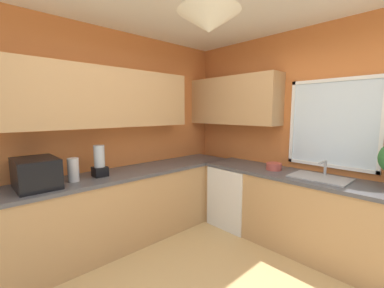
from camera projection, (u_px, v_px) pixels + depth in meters
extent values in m
cube|color=#D17238|center=(312.00, 136.00, 3.11)|extent=(3.80, 0.06, 2.67)
cube|color=#D17238|center=(101.00, 136.00, 3.16)|extent=(0.06, 3.89, 2.67)
cube|color=silver|center=(333.00, 124.00, 2.89)|extent=(0.91, 0.02, 0.96)
cube|color=white|center=(336.00, 80.00, 2.82)|extent=(0.99, 0.04, 0.04)
cube|color=white|center=(329.00, 166.00, 2.95)|extent=(0.99, 0.04, 0.04)
cube|color=white|center=(293.00, 122.00, 3.23)|extent=(0.04, 0.04, 1.04)
cube|color=white|center=(383.00, 125.00, 2.54)|extent=(0.04, 0.04, 1.04)
cube|color=tan|center=(89.00, 97.00, 2.83)|extent=(0.32, 2.64, 0.70)
cube|color=tan|center=(233.00, 101.00, 3.72)|extent=(1.47, 0.32, 0.70)
cone|color=silver|center=(209.00, 22.00, 1.69)|extent=(0.44, 0.44, 0.14)
cube|color=tan|center=(116.00, 211.00, 3.03)|extent=(0.62, 3.47, 0.86)
cube|color=#4C4C51|center=(115.00, 175.00, 2.98)|extent=(0.65, 3.50, 0.04)
cube|color=tan|center=(314.00, 218.00, 2.84)|extent=(2.86, 0.62, 0.86)
cube|color=#4C4C51|center=(317.00, 180.00, 2.79)|extent=(2.89, 0.65, 0.04)
cube|color=white|center=(236.00, 195.00, 3.60)|extent=(0.60, 0.60, 0.85)
cube|color=black|center=(36.00, 173.00, 2.41)|extent=(0.48, 0.36, 0.29)
cylinder|color=#B7B7BC|center=(73.00, 170.00, 2.62)|extent=(0.11, 0.11, 0.25)
cube|color=#9EA0A5|center=(319.00, 178.00, 2.76)|extent=(0.60, 0.40, 0.02)
cylinder|color=#B7B7BC|center=(325.00, 168.00, 2.86)|extent=(0.03, 0.03, 0.18)
cylinder|color=#B7B7BC|center=(322.00, 162.00, 2.78)|extent=(0.02, 0.20, 0.02)
cylinder|color=#B74C42|center=(274.00, 166.00, 3.16)|extent=(0.19, 0.19, 0.09)
cube|color=black|center=(100.00, 172.00, 2.85)|extent=(0.15, 0.15, 0.11)
cylinder|color=#B2BCC6|center=(99.00, 156.00, 2.82)|extent=(0.12, 0.12, 0.25)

